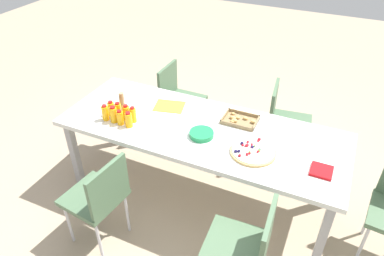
# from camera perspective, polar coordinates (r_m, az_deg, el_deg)

# --- Properties ---
(ground_plane) EXTENTS (12.00, 12.00, 0.00)m
(ground_plane) POSITION_cam_1_polar(r_m,az_deg,el_deg) (3.41, 1.25, -10.29)
(ground_plane) COLOR tan
(party_table) EXTENTS (2.35, 0.88, 0.75)m
(party_table) POSITION_cam_1_polar(r_m,az_deg,el_deg) (2.96, 1.42, -0.89)
(party_table) COLOR silver
(party_table) RESTS_ON ground_plane
(chair_near_right) EXTENTS (0.42, 0.42, 0.83)m
(chair_near_right) POSITION_cam_1_polar(r_m,az_deg,el_deg) (2.44, 8.62, -18.00)
(chair_near_right) COLOR #4C6B4C
(chair_near_right) RESTS_ON ground_plane
(chair_near_left) EXTENTS (0.44, 0.44, 0.83)m
(chair_near_left) POSITION_cam_1_polar(r_m,az_deg,el_deg) (2.78, -14.54, -10.39)
(chair_near_left) COLOR #4C6B4C
(chair_near_left) RESTS_ON ground_plane
(chair_far_right) EXTENTS (0.45, 0.45, 0.83)m
(chair_far_right) POSITION_cam_1_polar(r_m,az_deg,el_deg) (3.60, 14.40, 1.55)
(chair_far_right) COLOR #4C6B4C
(chair_far_right) RESTS_ON ground_plane
(chair_far_left) EXTENTS (0.40, 0.40, 0.83)m
(chair_far_left) POSITION_cam_1_polar(r_m,az_deg,el_deg) (3.85, -2.28, 5.11)
(chair_far_left) COLOR #4C6B4C
(chair_far_left) RESTS_ON ground_plane
(juice_bottle_0) EXTENTS (0.06, 0.06, 0.14)m
(juice_bottle_0) POSITION_cam_1_polar(r_m,az_deg,el_deg) (3.07, -13.67, 2.36)
(juice_bottle_0) COLOR #FAAC14
(juice_bottle_0) RESTS_ON party_table
(juice_bottle_1) EXTENTS (0.06, 0.06, 0.15)m
(juice_bottle_1) POSITION_cam_1_polar(r_m,az_deg,el_deg) (3.02, -12.39, 2.10)
(juice_bottle_1) COLOR #F9AD14
(juice_bottle_1) RESTS_ON party_table
(juice_bottle_2) EXTENTS (0.06, 0.06, 0.13)m
(juice_bottle_2) POSITION_cam_1_polar(r_m,az_deg,el_deg) (2.99, -11.39, 1.62)
(juice_bottle_2) COLOR #F9AC14
(juice_bottle_2) RESTS_ON party_table
(juice_bottle_3) EXTENTS (0.06, 0.06, 0.14)m
(juice_bottle_3) POSITION_cam_1_polar(r_m,az_deg,el_deg) (2.95, -10.07, 1.29)
(juice_bottle_3) COLOR #FAAB14
(juice_bottle_3) RESTS_ON party_table
(juice_bottle_4) EXTENTS (0.06, 0.06, 0.13)m
(juice_bottle_4) POSITION_cam_1_polar(r_m,az_deg,el_deg) (3.12, -12.76, 3.04)
(juice_bottle_4) COLOR #FAAD14
(juice_bottle_4) RESTS_ON party_table
(juice_bottle_5) EXTENTS (0.05, 0.05, 0.14)m
(juice_bottle_5) POSITION_cam_1_polar(r_m,az_deg,el_deg) (3.08, -11.68, 2.77)
(juice_bottle_5) COLOR #F9AD14
(juice_bottle_5) RESTS_ON party_table
(juice_bottle_6) EXTENTS (0.06, 0.06, 0.14)m
(juice_bottle_6) POSITION_cam_1_polar(r_m,az_deg,el_deg) (3.04, -10.43, 2.42)
(juice_bottle_6) COLOR #F9AE14
(juice_bottle_6) RESTS_ON party_table
(juice_bottle_7) EXTENTS (0.05, 0.05, 0.14)m
(juice_bottle_7) POSITION_cam_1_polar(r_m,az_deg,el_deg) (3.00, -9.40, 2.09)
(juice_bottle_7) COLOR #FAAE14
(juice_bottle_7) RESTS_ON party_table
(fruit_pizza) EXTENTS (0.34, 0.34, 0.05)m
(fruit_pizza) POSITION_cam_1_polar(r_m,az_deg,el_deg) (2.69, 9.65, -3.66)
(fruit_pizza) COLOR tan
(fruit_pizza) RESTS_ON party_table
(snack_tray) EXTENTS (0.29, 0.22, 0.04)m
(snack_tray) POSITION_cam_1_polar(r_m,az_deg,el_deg) (3.02, 7.62, 1.28)
(snack_tray) COLOR olive
(snack_tray) RESTS_ON party_table
(plate_stack) EXTENTS (0.19, 0.19, 0.04)m
(plate_stack) POSITION_cam_1_polar(r_m,az_deg,el_deg) (2.82, 1.53, -0.97)
(plate_stack) COLOR #1E8C4C
(plate_stack) RESTS_ON party_table
(napkin_stack) EXTENTS (0.15, 0.15, 0.02)m
(napkin_stack) POSITION_cam_1_polar(r_m,az_deg,el_deg) (2.66, 19.94, -6.42)
(napkin_stack) COLOR red
(napkin_stack) RESTS_ON party_table
(cardboard_tube) EXTENTS (0.04, 0.04, 0.17)m
(cardboard_tube) POSITION_cam_1_polar(r_m,az_deg,el_deg) (3.16, -11.10, 4.15)
(cardboard_tube) COLOR #9E7A56
(cardboard_tube) RESTS_ON party_table
(paper_folder) EXTENTS (0.30, 0.26, 0.01)m
(paper_folder) POSITION_cam_1_polar(r_m,az_deg,el_deg) (3.20, -3.62, 3.49)
(paper_folder) COLOR yellow
(paper_folder) RESTS_ON party_table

